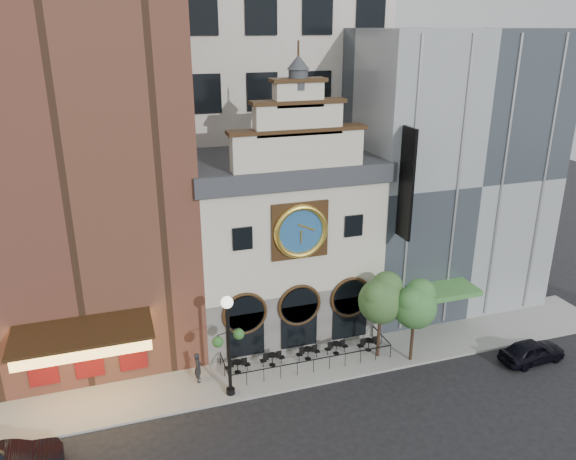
% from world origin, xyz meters
% --- Properties ---
extents(ground, '(120.00, 120.00, 0.00)m').
position_xyz_m(ground, '(0.00, 0.00, 0.00)').
color(ground, black).
rests_on(ground, ground).
extents(sidewalk, '(44.00, 5.00, 0.15)m').
position_xyz_m(sidewalk, '(0.00, 2.50, 0.07)').
color(sidewalk, gray).
rests_on(sidewalk, ground).
extents(clock_building, '(12.60, 8.78, 18.65)m').
position_xyz_m(clock_building, '(0.00, 7.82, 6.69)').
color(clock_building, '#605E5B').
rests_on(clock_building, ground).
extents(theater_building, '(14.00, 15.60, 25.00)m').
position_xyz_m(theater_building, '(-13.00, 9.96, 12.60)').
color(theater_building, brown).
rests_on(theater_building, ground).
extents(retail_building, '(14.00, 14.40, 20.00)m').
position_xyz_m(retail_building, '(12.99, 9.99, 10.14)').
color(retail_building, gray).
rests_on(retail_building, ground).
extents(office_tower, '(20.00, 16.00, 40.00)m').
position_xyz_m(office_tower, '(0.00, 20.00, 20.00)').
color(office_tower, beige).
rests_on(office_tower, ground).
extents(cafe_railing, '(10.60, 2.60, 0.90)m').
position_xyz_m(cafe_railing, '(0.00, 2.50, 0.60)').
color(cafe_railing, black).
rests_on(cafe_railing, sidewalk).
extents(bistro_0, '(1.58, 0.68, 0.90)m').
position_xyz_m(bistro_0, '(-4.45, 2.65, 0.61)').
color(bistro_0, black).
rests_on(bistro_0, sidewalk).
extents(bistro_1, '(1.58, 0.68, 0.90)m').
position_xyz_m(bistro_1, '(-2.19, 2.73, 0.61)').
color(bistro_1, black).
rests_on(bistro_1, sidewalk).
extents(bistro_2, '(1.58, 0.68, 0.90)m').
position_xyz_m(bistro_2, '(0.18, 2.68, 0.61)').
color(bistro_2, black).
rests_on(bistro_2, sidewalk).
extents(bistro_3, '(1.58, 0.68, 0.90)m').
position_xyz_m(bistro_3, '(2.15, 2.71, 0.61)').
color(bistro_3, black).
rests_on(bistro_3, sidewalk).
extents(bistro_4, '(1.58, 0.68, 0.90)m').
position_xyz_m(bistro_4, '(4.33, 2.41, 0.61)').
color(bistro_4, black).
rests_on(bistro_4, sidewalk).
extents(car_right, '(4.48, 2.03, 1.49)m').
position_xyz_m(car_right, '(13.79, -1.81, 0.75)').
color(car_right, black).
rests_on(car_right, ground).
extents(pedestrian, '(0.51, 0.73, 1.90)m').
position_xyz_m(pedestrian, '(-6.88, 2.54, 1.10)').
color(pedestrian, black).
rests_on(pedestrian, sidewalk).
extents(lamppost, '(1.94, 1.09, 6.30)m').
position_xyz_m(lamppost, '(-5.34, 0.71, 4.04)').
color(lamppost, black).
rests_on(lamppost, sidewalk).
extents(tree_left, '(2.97, 2.86, 5.71)m').
position_xyz_m(tree_left, '(4.66, 1.68, 4.34)').
color(tree_left, '#382619').
rests_on(tree_left, sidewalk).
extents(tree_right, '(2.81, 2.71, 5.42)m').
position_xyz_m(tree_right, '(6.47, 0.63, 4.12)').
color(tree_right, '#382619').
rests_on(tree_right, sidewalk).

